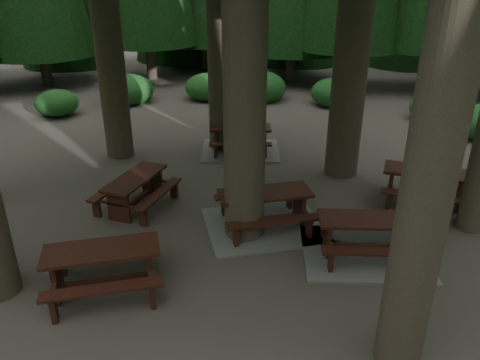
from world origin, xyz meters
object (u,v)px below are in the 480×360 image
(picnic_table_c, at_px, (240,143))
(picnic_table_e, at_px, (103,263))
(picnic_table_a, at_px, (265,215))
(picnic_table_f, at_px, (366,242))
(picnic_table_d, at_px, (427,182))
(picnic_table_b, at_px, (136,187))

(picnic_table_c, relative_size, picnic_table_e, 1.14)
(picnic_table_a, relative_size, picnic_table_c, 1.14)
(picnic_table_a, height_order, picnic_table_f, picnic_table_a)
(picnic_table_c, distance_m, picnic_table_d, 5.72)
(picnic_table_c, xyz_separation_m, picnic_table_d, (5.34, -2.03, 0.31))
(picnic_table_a, distance_m, picnic_table_c, 4.68)
(picnic_table_f, bearing_deg, picnic_table_a, 153.38)
(picnic_table_b, height_order, picnic_table_f, picnic_table_f)
(picnic_table_a, bearing_deg, picnic_table_f, -41.96)
(picnic_table_e, bearing_deg, picnic_table_d, 12.73)
(picnic_table_b, xyz_separation_m, picnic_table_f, (5.36, -0.43, -0.24))
(picnic_table_a, xyz_separation_m, picnic_table_f, (2.20, -0.45, -0.02))
(picnic_table_a, relative_size, picnic_table_b, 1.71)
(picnic_table_a, height_order, picnic_table_e, picnic_table_a)
(picnic_table_e, bearing_deg, picnic_table_b, 78.33)
(picnic_table_c, bearing_deg, picnic_table_f, -66.05)
(picnic_table_f, bearing_deg, picnic_table_e, -164.42)
(picnic_table_b, relative_size, picnic_table_f, 0.66)
(picnic_table_c, xyz_separation_m, picnic_table_f, (4.12, -4.72, 0.01))
(picnic_table_b, bearing_deg, picnic_table_e, -158.14)
(picnic_table_c, relative_size, picnic_table_d, 1.38)
(picnic_table_c, bearing_deg, picnic_table_b, -123.27)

